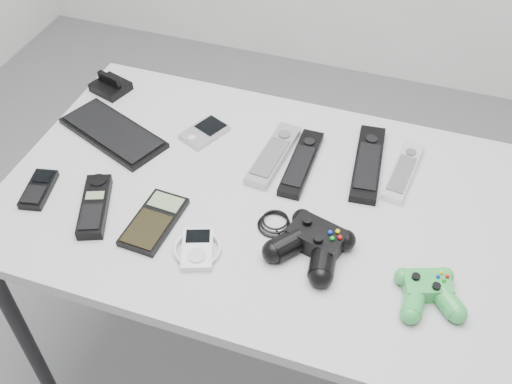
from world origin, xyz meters
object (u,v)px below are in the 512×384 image
(mobile_phone, at_px, (39,189))
(controller_black, at_px, (313,242))
(cordless_handset, at_px, (95,206))
(pda_keyboard, at_px, (113,132))
(remote_black_a, at_px, (301,162))
(mp3_player, at_px, (197,249))
(calculator, at_px, (154,221))
(pda, at_px, (204,132))
(controller_green, at_px, (428,290))
(remote_silver_a, at_px, (274,154))
(remote_silver_b, at_px, (403,171))
(desk, at_px, (258,215))
(remote_black_b, at_px, (368,163))

(mobile_phone, xyz_separation_m, controller_black, (0.61, 0.03, 0.02))
(cordless_handset, bearing_deg, pda_keyboard, 87.96)
(remote_black_a, xyz_separation_m, mp3_player, (-0.13, -0.31, -0.00))
(pda_keyboard, distance_m, calculator, 0.32)
(pda, distance_m, mp3_player, 0.37)
(mobile_phone, bearing_deg, controller_green, -12.58)
(remote_silver_a, bearing_deg, mobile_phone, -143.89)
(controller_black, bearing_deg, remote_silver_b, 79.31)
(desk, xyz_separation_m, pda, (-0.19, 0.15, 0.07))
(remote_silver_b, relative_size, mobile_phone, 1.77)
(remote_black_b, xyz_separation_m, controller_green, (0.18, -0.32, 0.01))
(desk, bearing_deg, controller_green, -21.32)
(remote_black_a, xyz_separation_m, calculator, (-0.24, -0.27, -0.00))
(remote_black_a, bearing_deg, desk, -118.23)
(remote_silver_a, relative_size, mp3_player, 2.14)
(cordless_handset, xyz_separation_m, mp3_player, (0.25, -0.04, -0.00))
(pda_keyboard, height_order, mobile_phone, mobile_phone)
(pda, xyz_separation_m, remote_black_a, (0.25, -0.03, 0.00))
(desk, xyz_separation_m, calculator, (-0.18, -0.15, 0.07))
(controller_green, bearing_deg, mobile_phone, 159.60)
(pda, distance_m, calculator, 0.30)
(pda, xyz_separation_m, remote_black_b, (0.40, 0.02, 0.00))
(controller_black, bearing_deg, calculator, -158.04)
(remote_silver_b, bearing_deg, controller_black, -109.98)
(desk, distance_m, mobile_phone, 0.49)
(remote_black_b, xyz_separation_m, mp3_player, (-0.27, -0.36, -0.00))
(remote_silver_a, bearing_deg, mp3_player, -95.51)
(desk, height_order, cordless_handset, cordless_handset)
(remote_silver_a, bearing_deg, pda_keyboard, -168.23)
(pda_keyboard, xyz_separation_m, mobile_phone, (-0.06, -0.23, 0.00))
(remote_black_a, relative_size, remote_black_b, 0.89)
(pda, bearing_deg, remote_silver_b, 26.09)
(pda_keyboard, height_order, controller_green, controller_green)
(remote_black_a, xyz_separation_m, cordless_handset, (-0.38, -0.27, 0.00))
(controller_green, bearing_deg, desk, 138.59)
(calculator, xyz_separation_m, mp3_player, (0.11, -0.04, 0.00))
(desk, height_order, controller_black, controller_black)
(remote_black_b, bearing_deg, remote_black_a, -167.07)
(mp3_player, relative_size, controller_black, 0.39)
(pda_keyboard, bearing_deg, remote_silver_b, 29.50)
(pda, bearing_deg, calculator, -63.70)
(mp3_player, bearing_deg, remote_black_a, 47.65)
(pda, xyz_separation_m, controller_black, (0.34, -0.27, 0.02))
(remote_black_a, relative_size, calculator, 1.34)
(controller_black, bearing_deg, mp3_player, -144.74)
(cordless_handset, bearing_deg, remote_silver_b, 6.43)
(pda_keyboard, xyz_separation_m, calculator, (0.22, -0.23, -0.00))
(desk, bearing_deg, pda_keyboard, 168.47)
(remote_black_a, xyz_separation_m, mobile_phone, (-0.52, -0.27, -0.00))
(pda_keyboard, relative_size, controller_black, 1.05)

